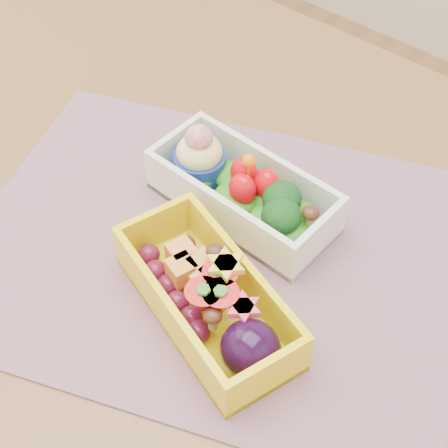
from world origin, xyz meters
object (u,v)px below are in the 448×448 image
Objects in this scene: table at (204,310)px; bento_white at (242,191)px; placemat at (215,250)px; bento_yellow at (209,299)px.

bento_white is (-0.00, 0.07, 0.13)m from table.
table is at bearing -132.49° from placemat.
table is at bearing 154.40° from bento_yellow.
table is at bearing -84.92° from bento_white.
placemat is 2.45× the size of bento_white.
table is 0.10m from placemat.
placemat is at bearing 144.70° from bento_yellow.
placemat is (0.01, 0.01, 0.10)m from table.
placemat is 2.28× the size of bento_yellow.
bento_white reaches higher than placemat.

